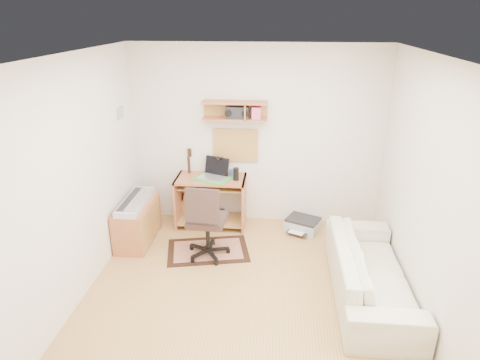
# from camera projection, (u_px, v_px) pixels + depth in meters

# --- Properties ---
(floor) EXTENTS (3.60, 4.00, 0.01)m
(floor) POSITION_uv_depth(u_px,v_px,m) (245.00, 299.00, 4.75)
(floor) COLOR tan
(floor) RESTS_ON ground
(ceiling) EXTENTS (3.60, 4.00, 0.01)m
(ceiling) POSITION_uv_depth(u_px,v_px,m) (246.00, 56.00, 3.79)
(ceiling) COLOR white
(ceiling) RESTS_ON ground
(back_wall) EXTENTS (3.60, 0.01, 2.60)m
(back_wall) POSITION_uv_depth(u_px,v_px,m) (257.00, 137.00, 6.13)
(back_wall) COLOR beige
(back_wall) RESTS_ON ground
(left_wall) EXTENTS (0.01, 4.00, 2.60)m
(left_wall) POSITION_uv_depth(u_px,v_px,m) (72.00, 185.00, 4.43)
(left_wall) COLOR beige
(left_wall) RESTS_ON ground
(right_wall) EXTENTS (0.01, 4.00, 2.60)m
(right_wall) POSITION_uv_depth(u_px,v_px,m) (432.00, 198.00, 4.11)
(right_wall) COLOR beige
(right_wall) RESTS_ON ground
(wall_shelf) EXTENTS (0.90, 0.25, 0.26)m
(wall_shelf) POSITION_uv_depth(u_px,v_px,m) (235.00, 111.00, 5.89)
(wall_shelf) COLOR #AD633D
(wall_shelf) RESTS_ON back_wall
(cork_board) EXTENTS (0.64, 0.03, 0.49)m
(cork_board) POSITION_uv_depth(u_px,v_px,m) (236.00, 145.00, 6.18)
(cork_board) COLOR tan
(cork_board) RESTS_ON back_wall
(wall_photo) EXTENTS (0.02, 0.20, 0.15)m
(wall_photo) POSITION_uv_depth(u_px,v_px,m) (120.00, 113.00, 5.66)
(wall_photo) COLOR #4C8CBF
(wall_photo) RESTS_ON left_wall
(desk) EXTENTS (1.00, 0.55, 0.75)m
(desk) POSITION_uv_depth(u_px,v_px,m) (211.00, 202.00, 6.26)
(desk) COLOR #AD633D
(desk) RESTS_ON floor
(laptop) EXTENTS (0.49, 0.49, 0.29)m
(laptop) POSITION_uv_depth(u_px,v_px,m) (213.00, 169.00, 6.05)
(laptop) COLOR silver
(laptop) RESTS_ON desk
(speaker) EXTENTS (0.08, 0.08, 0.18)m
(speaker) POSITION_uv_depth(u_px,v_px,m) (236.00, 174.00, 6.01)
(speaker) COLOR black
(speaker) RESTS_ON desk
(desk_lamp) EXTENTS (0.10, 0.10, 0.30)m
(desk_lamp) POSITION_uv_depth(u_px,v_px,m) (222.00, 165.00, 6.19)
(desk_lamp) COLOR black
(desk_lamp) RESTS_ON desk
(pencil_cup) EXTENTS (0.07, 0.07, 0.10)m
(pencil_cup) POSITION_uv_depth(u_px,v_px,m) (232.00, 173.00, 6.18)
(pencil_cup) COLOR #33539A
(pencil_cup) RESTS_ON desk
(boombox) EXTENTS (0.31, 0.14, 0.16)m
(boombox) POSITION_uv_depth(u_px,v_px,m) (237.00, 112.00, 5.89)
(boombox) COLOR black
(boombox) RESTS_ON wall_shelf
(rug) EXTENTS (1.18, 0.91, 0.01)m
(rug) POSITION_uv_depth(u_px,v_px,m) (208.00, 250.00, 5.70)
(rug) COLOR tan
(rug) RESTS_ON floor
(task_chair) EXTENTS (0.57, 0.57, 1.03)m
(task_chair) POSITION_uv_depth(u_px,v_px,m) (207.00, 220.00, 5.41)
(task_chair) COLOR #31221D
(task_chair) RESTS_ON floor
(cabinet) EXTENTS (0.40, 0.90, 0.55)m
(cabinet) POSITION_uv_depth(u_px,v_px,m) (137.00, 223.00, 5.86)
(cabinet) COLOR #AD633D
(cabinet) RESTS_ON floor
(music_keyboard) EXTENTS (0.28, 0.89, 0.08)m
(music_keyboard) POSITION_uv_depth(u_px,v_px,m) (135.00, 202.00, 5.75)
(music_keyboard) COLOR #B2B5BA
(music_keyboard) RESTS_ON cabinet
(guitar) EXTENTS (0.32, 0.23, 1.11)m
(guitar) POSITION_uv_depth(u_px,v_px,m) (189.00, 186.00, 6.35)
(guitar) COLOR #995F2F
(guitar) RESTS_ON floor
(waste_basket) EXTENTS (0.28, 0.28, 0.30)m
(waste_basket) POSITION_uv_depth(u_px,v_px,m) (137.00, 231.00, 5.89)
(waste_basket) COLOR white
(waste_basket) RESTS_ON floor
(printer) EXTENTS (0.57, 0.52, 0.18)m
(printer) POSITION_uv_depth(u_px,v_px,m) (303.00, 225.00, 6.21)
(printer) COLOR #A5A8AA
(printer) RESTS_ON floor
(sofa) EXTENTS (0.59, 2.02, 0.79)m
(sofa) POSITION_uv_depth(u_px,v_px,m) (371.00, 263.00, 4.70)
(sofa) COLOR beige
(sofa) RESTS_ON floor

